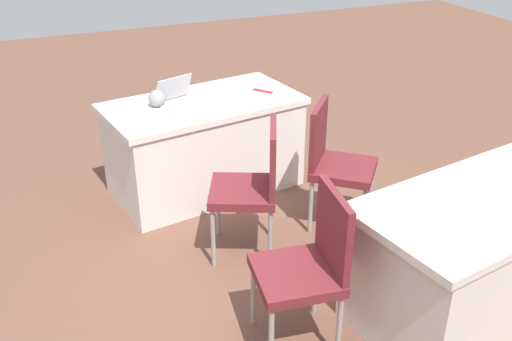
% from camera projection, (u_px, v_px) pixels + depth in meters
% --- Properties ---
extents(ground_plane, '(14.40, 14.40, 0.00)m').
position_uv_depth(ground_plane, '(239.00, 300.00, 3.66)').
color(ground_plane, brown).
extents(table_foreground, '(1.64, 1.03, 0.78)m').
position_uv_depth(table_foreground, '(205.00, 145.00, 4.77)').
color(table_foreground, silver).
rests_on(table_foreground, ground).
extents(table_mid_left, '(2.00, 1.11, 0.78)m').
position_uv_depth(table_mid_left, '(498.00, 245.00, 3.50)').
color(table_mid_left, silver).
rests_on(table_mid_left, ground).
extents(chair_near_front, '(0.62, 0.62, 0.95)m').
position_uv_depth(chair_near_front, '(334.00, 159.00, 4.21)').
color(chair_near_front, '#9E9993').
rests_on(chair_near_front, ground).
extents(chair_tucked_left, '(0.58, 0.58, 0.96)m').
position_uv_depth(chair_tucked_left, '(253.00, 182.00, 3.88)').
color(chair_tucked_left, '#9E9993').
rests_on(chair_tucked_left, ground).
extents(chair_aisle, '(0.50, 0.50, 0.94)m').
position_uv_depth(chair_aisle, '(309.00, 262.00, 3.11)').
color(chair_aisle, '#9E9993').
rests_on(chair_aisle, ground).
extents(laptop_silver, '(0.40, 0.38, 0.21)m').
position_uv_depth(laptop_silver, '(181.00, 100.00, 4.51)').
color(laptop_silver, silver).
rests_on(laptop_silver, table_foreground).
extents(yarn_ball, '(0.13, 0.13, 0.13)m').
position_uv_depth(yarn_ball, '(157.00, 98.00, 4.46)').
color(yarn_ball, gray).
rests_on(yarn_ball, table_foreground).
extents(scissors_red, '(0.14, 0.17, 0.01)m').
position_uv_depth(scissors_red, '(263.00, 91.00, 4.79)').
color(scissors_red, red).
rests_on(scissors_red, table_foreground).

